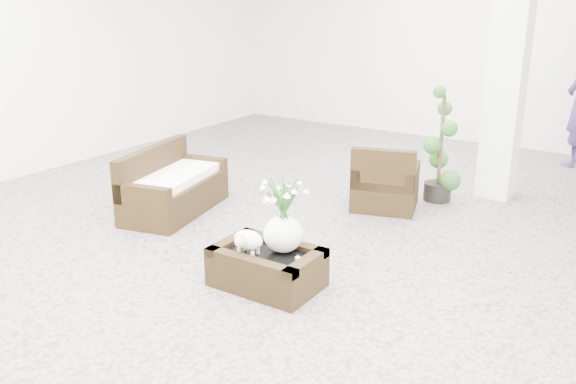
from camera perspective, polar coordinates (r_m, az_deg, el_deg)
The scene contains 9 objects.
ground at distance 6.10m, azimuth 0.52°, elevation -5.29°, with size 11.00×11.00×0.00m, color gray.
column at distance 7.76m, azimuth 19.99°, elevation 12.09°, with size 0.40×0.40×3.50m, color white.
coffee_table at distance 5.31m, azimuth -1.96°, elevation -7.20°, with size 0.90×0.60×0.31m, color #31210E.
sheep_figurine at distance 5.19m, azimuth -3.72°, elevation -4.66°, with size 0.28×0.23×0.21m, color white.
planter_narcissus at distance 5.12m, azimuth -0.47°, elevation -1.43°, with size 0.44×0.44×0.80m, color white, non-canonical shape.
tealight at distance 5.10m, azimuth 0.92°, elevation -6.17°, with size 0.04×0.04×0.03m, color white.
armchair at distance 7.23m, azimuth 9.12°, elevation 1.51°, with size 0.72×0.69×0.77m, color #31210E.
loveseat at distance 7.10m, azimuth -10.57°, elevation 1.03°, with size 1.40×0.67×0.75m, color #31210E.
topiary at distance 7.53m, azimuth 14.07°, elevation 4.24°, with size 0.37×0.37×1.37m, color #214F19, non-canonical shape.
Camera 1 is at (3.02, -4.71, 2.43)m, focal length 38.11 mm.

